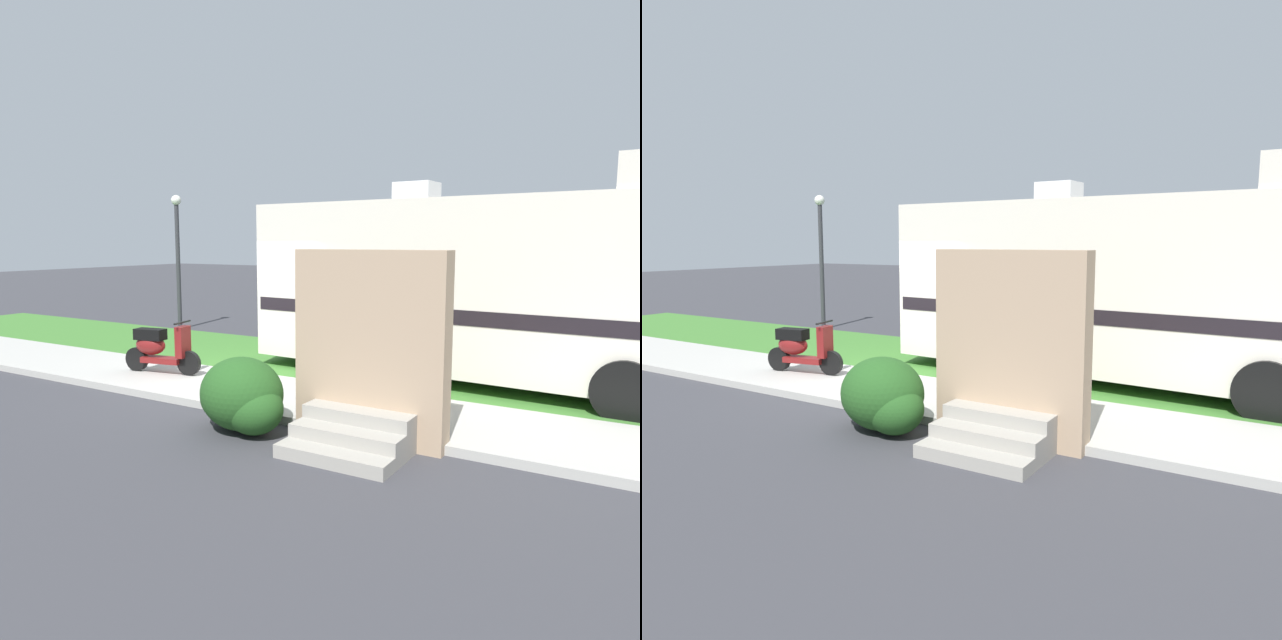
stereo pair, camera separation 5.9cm
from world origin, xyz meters
TOP-DOWN VIEW (x-y plane):
  - ground_plane at (0.00, 0.00)m, footprint 80.00×80.00m
  - sidewalk at (0.00, -1.20)m, footprint 24.00×2.00m
  - grass_strip at (0.00, 1.50)m, footprint 24.00×3.40m
  - motorhome_rv at (4.03, 1.47)m, footprint 8.11×2.80m
  - scooter at (-1.13, -1.11)m, footprint 1.54×0.58m
  - bicycle at (2.72, -0.96)m, footprint 1.75×0.52m
  - pickup_truck_near at (1.49, 6.36)m, footprint 5.42×2.26m
  - porch_steps at (3.59, -2.29)m, footprint 2.00×1.26m
  - bush_by_porch at (1.97, -2.69)m, footprint 1.37×1.03m
  - bottle_green at (3.83, -1.17)m, footprint 0.07×0.07m
  - street_lamp_post at (-5.17, 3.60)m, footprint 0.28×0.28m

SIDE VIEW (x-z plane):
  - ground_plane at x=0.00m, z-range 0.00..0.00m
  - grass_strip at x=0.00m, z-range 0.00..0.08m
  - sidewalk at x=0.00m, z-range 0.00..0.12m
  - bottle_green at x=3.83m, z-range 0.10..0.35m
  - bush_by_porch at x=1.97m, z-range -0.03..0.94m
  - bicycle at x=2.72m, z-range 0.05..0.94m
  - scooter at x=-1.13m, z-range 0.10..1.06m
  - porch_steps at x=3.59m, z-range -0.23..2.17m
  - pickup_truck_near at x=1.49m, z-range 0.06..1.88m
  - motorhome_rv at x=4.03m, z-range -0.09..3.60m
  - street_lamp_post at x=-5.17m, z-range 0.44..4.21m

